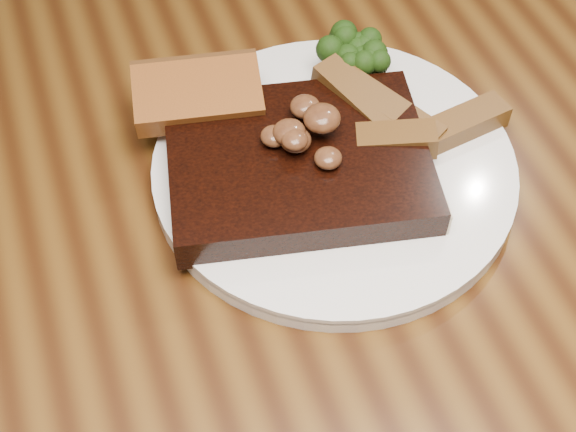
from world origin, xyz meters
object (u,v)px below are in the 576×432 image
at_px(plate, 334,170).
at_px(garlic_bread, 200,113).
at_px(potato_wedges, 421,120).
at_px(steak, 298,164).
at_px(dining_table, 282,303).

height_order(plate, garlic_bread, garlic_bread).
bearing_deg(potato_wedges, garlic_bread, 157.21).
bearing_deg(potato_wedges, steak, -173.93).
xyz_separation_m(steak, potato_wedges, (0.11, 0.01, -0.00)).
height_order(plate, steak, steak).
bearing_deg(garlic_bread, potato_wedges, -11.70).
relative_size(dining_table, plate, 5.77).
bearing_deg(dining_table, steak, 55.55).
height_order(garlic_bread, potato_wedges, potato_wedges).
xyz_separation_m(plate, steak, (-0.03, -0.00, 0.02)).
bearing_deg(dining_table, plate, 36.09).
distance_m(garlic_bread, potato_wedges, 0.17).
distance_m(steak, potato_wedges, 0.11).
distance_m(dining_table, garlic_bread, 0.17).
bearing_deg(steak, dining_table, -112.84).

